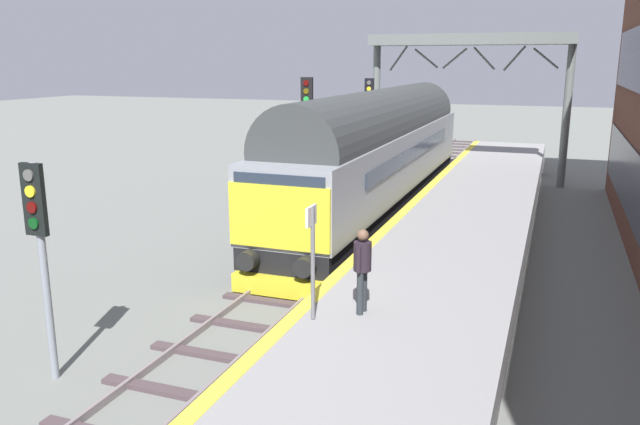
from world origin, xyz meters
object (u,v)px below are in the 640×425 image
Objects in this scene: signal_post_far at (369,119)px; platform_number_sign at (312,246)px; signal_post_near at (40,241)px; signal_post_mid at (307,131)px; diesel_locomotive at (378,150)px; waiting_passenger at (362,263)px.

signal_post_far is 2.27× the size of platform_number_sign.
signal_post_mid reaches higher than signal_post_near.
signal_post_mid is 1.05× the size of signal_post_far.
diesel_locomotive is 12.06m from waiting_passenger.
waiting_passenger is at bearing -63.35° from signal_post_mid.
signal_post_mid is at bearing 90.00° from signal_post_near.
waiting_passenger is at bearing -76.13° from diesel_locomotive.
signal_post_far is at bearing 109.07° from diesel_locomotive.
signal_post_mid is 7.94m from signal_post_far.
waiting_passenger is (5.09, -10.15, -1.27)m from signal_post_mid.
signal_post_far is at bearing 90.00° from signal_post_mid.
signal_post_mid is at bearing 111.86° from platform_number_sign.
platform_number_sign is at bearing -68.14° from signal_post_mid.
signal_post_far is at bearing 19.62° from waiting_passenger.
signal_post_mid is 11.43m from waiting_passenger.
diesel_locomotive is 2.81m from signal_post_mid.
signal_post_far is at bearing 90.00° from signal_post_near.
signal_post_near is at bearing -90.00° from signal_post_mid.
signal_post_near is 0.78× the size of signal_post_mid.
signal_post_near is 4.78m from platform_number_sign.
signal_post_near is at bearing 121.43° from waiting_passenger.
signal_post_mid is 2.38× the size of platform_number_sign.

